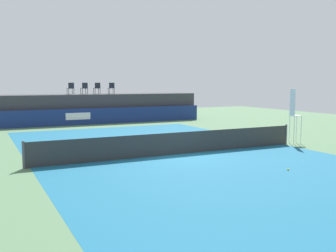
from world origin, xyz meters
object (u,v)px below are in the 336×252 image
at_px(spectator_chair_center, 97,88).
at_px(net_post_near, 24,155).
at_px(spectator_chair_far_left, 71,88).
at_px(spectator_chair_left, 84,88).
at_px(umpire_chair, 294,112).
at_px(tennis_ball, 288,169).
at_px(net_post_far, 286,134).
at_px(spectator_chair_right, 111,88).

relative_size(spectator_chair_center, net_post_near, 0.89).
xyz_separation_m(spectator_chair_far_left, spectator_chair_center, (2.13, 0.26, 0.00)).
relative_size(spectator_chair_far_left, spectator_chair_left, 1.00).
bearing_deg(spectator_chair_center, umpire_chair, -69.43).
bearing_deg(tennis_ball, net_post_far, 47.30).
distance_m(spectator_chair_center, net_post_far, 16.32).
xyz_separation_m(umpire_chair, tennis_ball, (-4.63, -4.50, -1.55)).
xyz_separation_m(spectator_chair_left, spectator_chair_center, (1.07, 0.20, 0.00)).
bearing_deg(spectator_chair_center, spectator_chair_left, -169.46).
distance_m(spectator_chair_center, umpire_chair, 16.36).
bearing_deg(net_post_near, spectator_chair_far_left, 71.48).
relative_size(net_post_far, tennis_ball, 14.71).
relative_size(net_post_near, net_post_far, 1.00).
bearing_deg(spectator_chair_far_left, spectator_chair_center, 6.86).
height_order(net_post_far, tennis_ball, net_post_far).
height_order(spectator_chair_right, net_post_far, spectator_chair_right).
bearing_deg(spectator_chair_right, net_post_near, -118.52).
bearing_deg(tennis_ball, spectator_chair_center, 93.20).
relative_size(spectator_chair_far_left, net_post_near, 0.89).
bearing_deg(spectator_chair_far_left, tennis_ball, -80.60).
relative_size(spectator_chair_far_left, spectator_chair_center, 1.00).
relative_size(spectator_chair_left, net_post_far, 0.89).
relative_size(spectator_chair_far_left, umpire_chair, 0.32).
bearing_deg(tennis_ball, spectator_chair_far_left, 99.40).
height_order(spectator_chair_center, umpire_chair, spectator_chair_center).
relative_size(spectator_chair_center, tennis_ball, 13.06).
xyz_separation_m(spectator_chair_far_left, tennis_ball, (3.23, -19.52, -2.66)).
relative_size(spectator_chair_far_left, tennis_ball, 13.06).
height_order(spectator_chair_right, umpire_chair, spectator_chair_right).
bearing_deg(net_post_near, net_post_far, 0.00).
bearing_deg(spectator_chair_far_left, spectator_chair_right, 6.30).
relative_size(spectator_chair_right, tennis_ball, 13.06).
bearing_deg(spectator_chair_far_left, net_post_near, -108.52).
height_order(spectator_chair_far_left, net_post_far, spectator_chair_far_left).
xyz_separation_m(net_post_near, tennis_ball, (8.27, -4.47, -0.46)).
height_order(spectator_chair_right, net_post_near, spectator_chair_right).
bearing_deg(spectator_chair_right, spectator_chair_left, -172.22).
distance_m(umpire_chair, net_post_near, 12.95).
xyz_separation_m(spectator_chair_right, umpire_chair, (4.52, -15.39, -1.11)).
bearing_deg(umpire_chair, spectator_chair_left, 114.27).
relative_size(spectator_chair_left, tennis_ball, 13.06).
distance_m(spectator_chair_left, net_post_near, 16.44).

